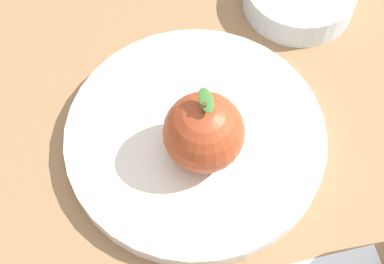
{
  "coord_description": "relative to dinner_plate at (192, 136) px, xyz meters",
  "views": [
    {
      "loc": [
        -0.25,
        -0.06,
        0.5
      ],
      "look_at": [
        0.01,
        0.0,
        0.02
      ],
      "focal_mm": 54.43,
      "sensor_mm": 36.0,
      "label": 1
    }
  ],
  "objects": [
    {
      "name": "ground_plane",
      "position": [
        -0.01,
        -0.0,
        -0.01
      ],
      "size": [
        2.4,
        2.4,
        0.0
      ],
      "primitive_type": "plane",
      "color": "olive"
    },
    {
      "name": "dinner_plate",
      "position": [
        0.0,
        0.0,
        0.0
      ],
      "size": [
        0.25,
        0.25,
        0.02
      ],
      "color": "silver",
      "rests_on": "ground_plane"
    },
    {
      "name": "apple",
      "position": [
        -0.02,
        -0.01,
        0.04
      ],
      "size": [
        0.07,
        0.07,
        0.08
      ],
      "color": "#9E3D1E",
      "rests_on": "dinner_plate"
    }
  ]
}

